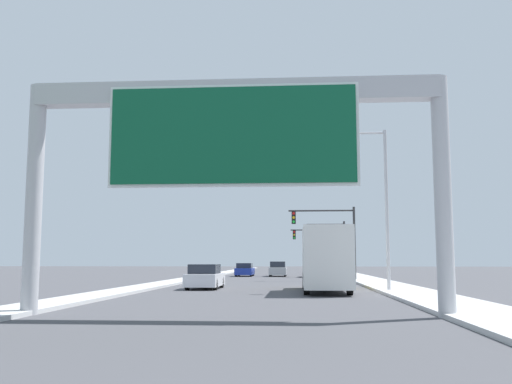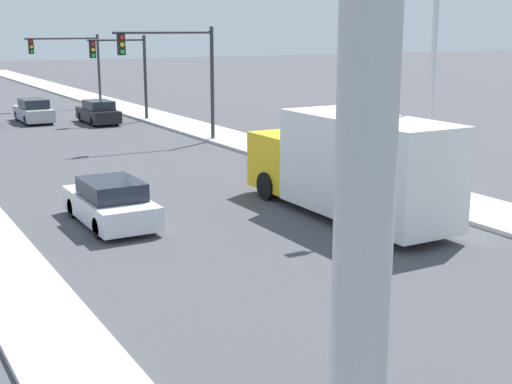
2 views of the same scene
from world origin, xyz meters
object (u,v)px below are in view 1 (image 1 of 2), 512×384
object	(u,v)px
traffic_light_near_intersection	(332,230)
truck_box_primary	(325,260)
car_near_center	(312,270)
car_mid_right	(245,270)
traffic_light_mid_block	(332,239)
traffic_light_far_intersection	(321,242)
street_lamp_right	(380,195)
sign_gantry	(233,136)
car_far_left	(205,277)
car_far_center	(278,269)

from	to	relation	value
traffic_light_near_intersection	truck_box_primary	bearing A→B (deg)	-94.93
car_near_center	car_mid_right	distance (m)	7.47
traffic_light_mid_block	traffic_light_far_intersection	size ratio (longest dim) A/B	1.00
traffic_light_near_intersection	traffic_light_mid_block	distance (m)	10.03
traffic_light_mid_block	street_lamp_right	distance (m)	26.69
car_near_center	traffic_light_near_intersection	size ratio (longest dim) A/B	0.71
car_near_center	truck_box_primary	bearing A→B (deg)	-90.00
sign_gantry	car_far_left	distance (m)	17.58
traffic_light_mid_block	car_mid_right	bearing A→B (deg)	163.36
traffic_light_near_intersection	traffic_light_far_intersection	distance (m)	20.00
car_mid_right	traffic_light_near_intersection	world-z (taller)	traffic_light_near_intersection
traffic_light_mid_block	traffic_light_far_intersection	xyz separation A→B (m)	(-0.66, 10.00, 0.09)
car_far_left	car_far_center	xyz separation A→B (m)	(3.50, 26.32, 0.03)
car_near_center	sign_gantry	bearing A→B (deg)	-94.97
car_far_left	street_lamp_right	size ratio (longest dim) A/B	0.51
car_far_left	traffic_light_near_intersection	bearing A→B (deg)	58.21
car_mid_right	traffic_light_near_intersection	size ratio (longest dim) A/B	0.76
car_mid_right	traffic_light_far_intersection	xyz separation A→B (m)	(8.33, 7.32, 3.19)
car_near_center	car_mid_right	xyz separation A→B (m)	(-7.00, 2.60, -0.05)
truck_box_primary	traffic_light_near_intersection	size ratio (longest dim) A/B	1.46
truck_box_primary	street_lamp_right	world-z (taller)	street_lamp_right
truck_box_primary	car_far_left	bearing A→B (deg)	156.54
traffic_light_near_intersection	traffic_light_far_intersection	bearing A→B (deg)	90.32
car_mid_right	car_far_center	bearing A→B (deg)	0.45
car_near_center	street_lamp_right	world-z (taller)	street_lamp_right
car_mid_right	sign_gantry	bearing A→B (deg)	-85.33
street_lamp_right	sign_gantry	bearing A→B (deg)	-115.79
car_far_left	traffic_light_far_intersection	bearing A→B (deg)	76.09
car_far_left	street_lamp_right	bearing A→B (deg)	-16.77
car_far_center	car_mid_right	xyz separation A→B (m)	(-3.50, -0.03, -0.07)
car_far_center	traffic_light_near_intersection	world-z (taller)	traffic_light_near_intersection
car_far_center	truck_box_primary	bearing A→B (deg)	-83.20
car_mid_right	traffic_light_far_intersection	size ratio (longest dim) A/B	0.83
truck_box_primary	traffic_light_near_intersection	world-z (taller)	traffic_light_near_intersection
sign_gantry	traffic_light_far_intersection	bearing A→B (deg)	84.50
sign_gantry	car_near_center	xyz separation A→B (m)	(3.50, 40.21, -4.90)
truck_box_primary	traffic_light_mid_block	world-z (taller)	traffic_light_mid_block
sign_gantry	traffic_light_mid_block	bearing A→B (deg)	82.22
car_mid_right	truck_box_primary	xyz separation A→B (m)	(7.00, -29.33, 1.07)
sign_gantry	car_far_center	bearing A→B (deg)	90.00
traffic_light_near_intersection	traffic_light_far_intersection	size ratio (longest dim) A/B	1.09
car_far_center	traffic_light_mid_block	size ratio (longest dim) A/B	0.80
car_mid_right	street_lamp_right	world-z (taller)	street_lamp_right
sign_gantry	street_lamp_right	bearing A→B (deg)	64.21
sign_gantry	truck_box_primary	bearing A→B (deg)	75.44
car_far_left	traffic_light_mid_block	size ratio (longest dim) A/B	0.80
car_far_center	traffic_light_mid_block	distance (m)	6.82
car_mid_right	car_near_center	bearing A→B (deg)	-20.37
sign_gantry	traffic_light_far_intersection	size ratio (longest dim) A/B	2.41
car_near_center	street_lamp_right	bearing A→B (deg)	-83.55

